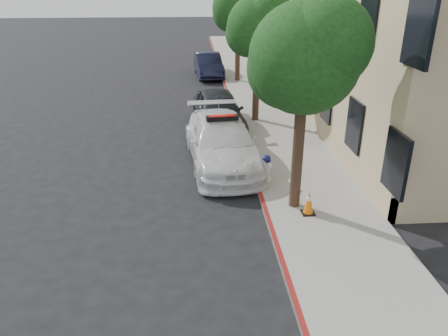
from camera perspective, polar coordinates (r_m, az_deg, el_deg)
name	(u,v)px	position (r m, az deg, el deg)	size (l,w,h in m)	color
ground	(191,182)	(14.12, -4.28, -1.86)	(120.00, 120.00, 0.00)	black
sidewalk	(258,98)	(23.76, 4.42, 9.13)	(3.20, 50.00, 0.15)	gray
curb_strip	(229,98)	(23.59, 0.67, 9.08)	(0.12, 50.00, 0.15)	maroon
tree_near	(306,57)	(11.22, 10.68, 14.02)	(2.92, 2.82, 5.62)	black
tree_mid	(259,27)	(19.01, 4.54, 17.94)	(2.77, 2.64, 5.43)	black
tree_far	(239,7)	(26.90, 1.92, 20.23)	(3.10, 3.00, 5.81)	black
police_car	(222,142)	(15.15, -0.23, 3.42)	(2.76, 5.79, 1.78)	white
parked_car_mid	(218,110)	(18.77, -0.74, 7.53)	(1.94, 4.82, 1.64)	black
parked_car_far	(208,65)	(29.17, -2.06, 13.29)	(1.56, 4.47, 1.47)	black
fire_hydrant	(266,168)	(13.73, 5.51, -0.04)	(0.37, 0.33, 0.87)	white
traffic_cone	(309,202)	(12.07, 11.02, -4.44)	(0.37, 0.37, 0.67)	black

